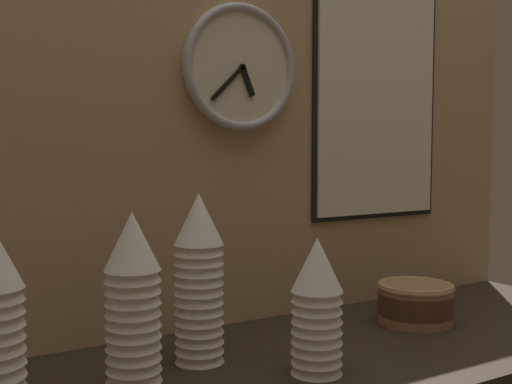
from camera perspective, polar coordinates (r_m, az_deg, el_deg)
The scene contains 8 objects.
ground_plane at distance 131.04cm, azimuth 5.89°, elevation -14.57°, with size 160.00×56.00×4.00cm, color black.
wall_tiled_back at distance 146.41cm, azimuth -0.29°, elevation 9.08°, with size 160.00×3.00×105.00cm.
cup_stack_center_left at distance 119.32cm, azimuth -5.08°, elevation -7.63°, with size 9.17×9.17×31.44cm.
cup_stack_center at distance 114.32cm, azimuth 5.43°, elevation -10.04°, with size 9.17×9.17×24.14cm.
cup_stack_left at distance 106.63cm, azimuth -10.87°, elevation -9.64°, with size 9.17×9.17×29.61cm.
bowl_stack_right at distance 150.78cm, azimuth 13.97°, elevation -9.42°, with size 17.24×17.24×9.05cm.
wall_clock at distance 141.75cm, azimuth -1.39°, elevation 11.03°, with size 27.57×2.70×27.57cm.
menu_board at distance 165.55cm, azimuth 10.72°, elevation 7.82°, with size 39.72×1.32×58.47cm.
Camera 1 is at (-75.18, -98.56, 40.49)cm, focal length 45.00 mm.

